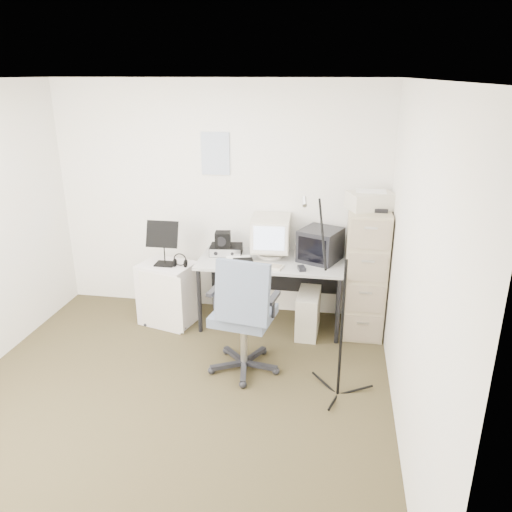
% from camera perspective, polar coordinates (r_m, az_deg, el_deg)
% --- Properties ---
extents(floor, '(3.60, 3.60, 0.01)m').
position_cam_1_polar(floor, '(4.36, -9.59, -15.80)').
color(floor, '#3A3420').
rests_on(floor, ground).
extents(ceiling, '(3.60, 3.60, 0.01)m').
position_cam_1_polar(ceiling, '(3.55, -12.06, 19.15)').
color(ceiling, white).
rests_on(ceiling, ground).
extents(wall_back, '(3.60, 0.02, 2.50)m').
position_cam_1_polar(wall_back, '(5.42, -4.27, 6.37)').
color(wall_back, white).
rests_on(wall_back, ground).
extents(wall_front, '(3.60, 0.02, 2.50)m').
position_cam_1_polar(wall_front, '(2.36, -26.06, -15.30)').
color(wall_front, white).
rests_on(wall_front, ground).
extents(wall_right, '(0.02, 3.60, 2.50)m').
position_cam_1_polar(wall_right, '(3.59, 17.42, -1.80)').
color(wall_right, white).
rests_on(wall_right, ground).
extents(wall_calendar, '(0.30, 0.02, 0.44)m').
position_cam_1_polar(wall_calendar, '(5.32, -4.66, 11.59)').
color(wall_calendar, white).
rests_on(wall_calendar, wall_back).
extents(filing_cabinet, '(0.40, 0.60, 1.30)m').
position_cam_1_polar(filing_cabinet, '(5.16, 12.35, -1.78)').
color(filing_cabinet, gray).
rests_on(filing_cabinet, floor).
extents(printer, '(0.50, 0.43, 0.16)m').
position_cam_1_polar(printer, '(4.96, 12.97, 6.17)').
color(printer, beige).
rests_on(printer, filing_cabinet).
extents(desk, '(1.50, 0.70, 0.73)m').
position_cam_1_polar(desk, '(5.27, 1.76, -4.17)').
color(desk, '#9C9C98').
rests_on(desk, floor).
extents(crt_monitor, '(0.41, 0.43, 0.43)m').
position_cam_1_polar(crt_monitor, '(5.17, 1.70, 2.22)').
color(crt_monitor, beige).
rests_on(crt_monitor, desk).
extents(crt_tv, '(0.49, 0.50, 0.33)m').
position_cam_1_polar(crt_tv, '(5.12, 7.37, 1.28)').
color(crt_tv, black).
rests_on(crt_tv, desk).
extents(desk_speaker, '(0.10, 0.10, 0.15)m').
position_cam_1_polar(desk_speaker, '(5.19, 4.93, 0.57)').
color(desk_speaker, silver).
rests_on(desk_speaker, desk).
extents(keyboard, '(0.42, 0.22, 0.02)m').
position_cam_1_polar(keyboard, '(4.96, 0.83, -1.09)').
color(keyboard, beige).
rests_on(keyboard, desk).
extents(mouse, '(0.10, 0.13, 0.03)m').
position_cam_1_polar(mouse, '(4.89, 5.24, -1.42)').
color(mouse, black).
rests_on(mouse, desk).
extents(radio_receiver, '(0.36, 0.28, 0.10)m').
position_cam_1_polar(radio_receiver, '(5.30, -3.43, 0.72)').
color(radio_receiver, black).
rests_on(radio_receiver, desk).
extents(radio_speaker, '(0.18, 0.17, 0.16)m').
position_cam_1_polar(radio_speaker, '(5.23, -3.82, 1.92)').
color(radio_speaker, black).
rests_on(radio_speaker, radio_receiver).
extents(papers, '(0.33, 0.39, 0.02)m').
position_cam_1_polar(papers, '(5.05, -1.93, -0.67)').
color(papers, white).
rests_on(papers, desk).
extents(pc_tower, '(0.23, 0.49, 0.45)m').
position_cam_1_polar(pc_tower, '(5.18, 5.98, -6.48)').
color(pc_tower, beige).
rests_on(pc_tower, floor).
extents(office_chair, '(0.74, 0.74, 1.13)m').
position_cam_1_polar(office_chair, '(4.40, -1.43, -6.53)').
color(office_chair, '#535B6B').
rests_on(office_chair, floor).
extents(side_cart, '(0.63, 0.55, 0.66)m').
position_cam_1_polar(side_cart, '(5.42, -10.01, -4.19)').
color(side_cart, silver).
rests_on(side_cart, floor).
extents(music_stand, '(0.35, 0.22, 0.49)m').
position_cam_1_polar(music_stand, '(5.19, -10.51, 1.52)').
color(music_stand, black).
rests_on(music_stand, side_cart).
extents(headphones, '(0.20, 0.20, 0.03)m').
position_cam_1_polar(headphones, '(5.18, -8.67, -0.70)').
color(headphones, black).
rests_on(headphones, side_cart).
extents(mic_stand, '(0.03, 0.03, 1.58)m').
position_cam_1_polar(mic_stand, '(4.01, 9.93, -6.00)').
color(mic_stand, black).
rests_on(mic_stand, floor).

